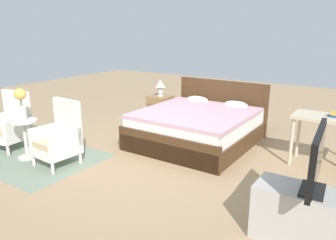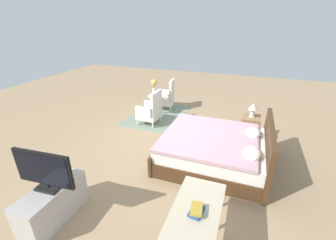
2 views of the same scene
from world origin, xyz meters
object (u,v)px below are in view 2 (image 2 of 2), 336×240
tv_stand (53,203)px  vanity_desk (196,217)px  nightstand (250,128)px  tv_flatscreen (44,170)px  bed (215,149)px  book_stack (196,210)px  armchair_by_window_right (151,111)px  table_lamp (253,108)px  armchair_by_window_left (166,97)px  side_table (155,103)px  flower_vase (154,86)px

tv_stand → vanity_desk: size_ratio=0.92×
nightstand → tv_flatscreen: tv_flatscreen is taller
bed → book_stack: bearing=2.5°
nightstand → tv_flatscreen: (3.37, -2.51, 0.53)m
armchair_by_window_right → table_lamp: (0.02, 2.52, 0.41)m
bed → vanity_desk: bearing=2.3°
bed → tv_flatscreen: size_ratio=2.35×
armchair_by_window_left → vanity_desk: armchair_by_window_left is taller
side_table → book_stack: 4.48m
side_table → flower_vase: bearing=0.0°
armchair_by_window_left → book_stack: 4.96m
tv_flatscreen → tv_stand: bearing=-175.8°
side_table → tv_flatscreen: tv_flatscreen is taller
flower_vase → book_stack: (3.91, 2.15, -0.12)m
vanity_desk → book_stack: 0.15m
tv_flatscreen → book_stack: tv_flatscreen is taller
nightstand → side_table: bearing=-103.0°
bed → book_stack: bed is taller
book_stack → vanity_desk: bearing=-163.6°
table_lamp → bed: bearing=-26.4°
nightstand → vanity_desk: bearing=-9.1°
armchair_by_window_left → nightstand: bearing=64.2°
bed → side_table: size_ratio=3.33×
bed → armchair_by_window_left: bed is taller
vanity_desk → tv_flatscreen: bearing=-86.6°
tv_flatscreen → vanity_desk: (-0.12, 1.99, -0.20)m
tv_stand → tv_flatscreen: (0.00, 0.00, 0.56)m
armchair_by_window_right → side_table: bearing=-166.7°
book_stack → nightstand: bearing=171.2°
tv_stand → book_stack: bearing=92.2°
side_table → armchair_by_window_right: bearing=13.3°
armchair_by_window_left → table_lamp: bearing=64.2°
armchair_by_window_right → vanity_desk: (3.27, 2.00, 0.24)m
bed → armchair_by_window_right: (-1.23, -1.92, 0.08)m
armchair_by_window_right → table_lamp: armchair_by_window_right is taller
table_lamp → book_stack: bearing=-8.8°
armchair_by_window_left → side_table: (0.60, -0.14, -0.01)m
table_lamp → vanity_desk: 3.30m
table_lamp → book_stack: (3.29, -0.51, -0.02)m
bed → nightstand: bed is taller
armchair_by_window_left → nightstand: size_ratio=1.58×
armchair_by_window_left → book_stack: (4.51, 2.01, 0.39)m
flower_vase → tv_flatscreen: size_ratio=0.56×
table_lamp → tv_stand: size_ratio=0.34×
table_lamp → book_stack: size_ratio=1.54×
armchair_by_window_left → nightstand: (1.22, 2.52, -0.09)m
bed → armchair_by_window_right: bed is taller
flower_vase → vanity_desk: size_ratio=0.46×
armchair_by_window_right → tv_stand: bearing=0.2°
side_table → table_lamp: 2.77m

